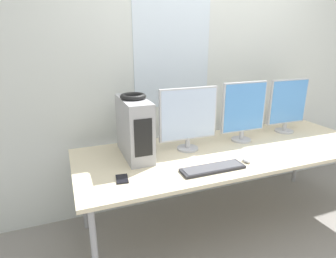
{
  "coord_description": "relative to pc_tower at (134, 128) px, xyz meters",
  "views": [
    {
      "loc": [
        -1.27,
        -1.38,
        1.61
      ],
      "look_at": [
        -0.55,
        0.47,
        0.97
      ],
      "focal_mm": 30.0,
      "sensor_mm": 36.0,
      "label": 1
    }
  ],
  "objects": [
    {
      "name": "ground_plane",
      "position": [
        0.77,
        -0.62,
        -0.96
      ],
      "size": [
        14.0,
        14.0,
        0.0
      ],
      "primitive_type": "plane",
      "color": "gray"
    },
    {
      "name": "wall_back",
      "position": [
        0.77,
        0.45,
        0.4
      ],
      "size": [
        8.0,
        0.07,
        2.7
      ],
      "color": "silver",
      "rests_on": "ground_plane"
    },
    {
      "name": "desk",
      "position": [
        0.77,
        -0.15,
        -0.26
      ],
      "size": [
        2.52,
        0.93,
        0.73
      ],
      "color": "beige",
      "rests_on": "ground_plane"
    },
    {
      "name": "pc_tower",
      "position": [
        0.0,
        0.0,
        0.0
      ],
      "size": [
        0.18,
        0.49,
        0.45
      ],
      "color": "#9E9EA3",
      "rests_on": "desk"
    },
    {
      "name": "headphones",
      "position": [
        0.0,
        0.0,
        0.24
      ],
      "size": [
        0.19,
        0.19,
        0.04
      ],
      "color": "black",
      "rests_on": "pc_tower"
    },
    {
      "name": "monitor_main",
      "position": [
        0.44,
        -0.04,
        0.05
      ],
      "size": [
        0.49,
        0.18,
        0.51
      ],
      "color": "#B7B7BC",
      "rests_on": "desk"
    },
    {
      "name": "monitor_right_near",
      "position": [
        0.97,
        -0.02,
        0.06
      ],
      "size": [
        0.43,
        0.18,
        0.53
      ],
      "color": "#B7B7BC",
      "rests_on": "desk"
    },
    {
      "name": "monitor_right_far",
      "position": [
        1.52,
        0.04,
        0.05
      ],
      "size": [
        0.43,
        0.18,
        0.52
      ],
      "color": "#B7B7BC",
      "rests_on": "desk"
    },
    {
      "name": "keyboard",
      "position": [
        0.44,
        -0.45,
        -0.21
      ],
      "size": [
        0.46,
        0.13,
        0.02
      ],
      "color": "#28282D",
      "rests_on": "desk"
    },
    {
      "name": "mouse",
      "position": [
        0.74,
        -0.42,
        -0.21
      ],
      "size": [
        0.05,
        0.08,
        0.03
      ],
      "color": "#B2B2B7",
      "rests_on": "desk"
    },
    {
      "name": "cell_phone",
      "position": [
        -0.18,
        -0.36,
        -0.22
      ],
      "size": [
        0.09,
        0.13,
        0.01
      ],
      "rotation": [
        0.0,
        0.0,
        -0.13
      ],
      "color": "black",
      "rests_on": "desk"
    }
  ]
}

